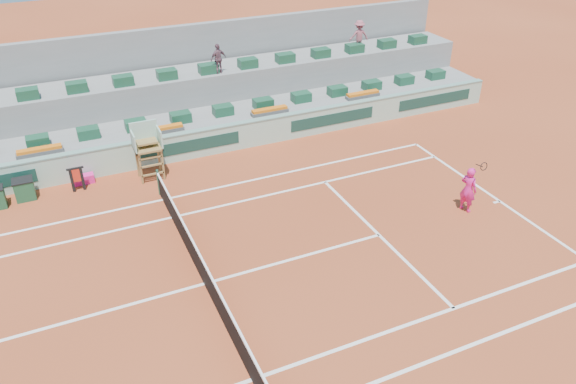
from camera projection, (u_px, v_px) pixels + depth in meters
name	position (u px, v px, depth m)	size (l,w,h in m)	color
ground	(205.00, 284.00, 17.54)	(90.00, 90.00, 0.00)	#943A1C
seating_tier_lower	(134.00, 134.00, 25.60)	(36.00, 4.00, 1.20)	gray
seating_tier_upper	(126.00, 107.00, 26.49)	(36.00, 2.40, 2.60)	gray
stadium_back_wall	(117.00, 78.00, 27.27)	(36.00, 0.40, 4.40)	gray
player_bag	(84.00, 179.00, 22.85)	(0.83, 0.37, 0.37)	#F01F89
spectator_mid	(218.00, 59.00, 26.37)	(0.83, 0.34, 1.41)	#704B57
spectator_right	(359.00, 35.00, 29.45)	(1.03, 0.59, 1.59)	#9B4D58
court_lines	(204.00, 284.00, 17.54)	(23.89, 11.09, 0.01)	white
tennis_net	(203.00, 271.00, 17.27)	(0.10, 11.97, 1.10)	black
advertising_hoarding	(145.00, 153.00, 23.87)	(36.00, 0.34, 1.26)	#9EC6B0
umpire_chair	(147.00, 143.00, 22.61)	(1.10, 0.90, 2.40)	olive
seat_row_lower	(136.00, 125.00, 24.47)	(32.90, 0.60, 0.44)	#18482F
seat_row_upper	(123.00, 80.00, 25.23)	(32.90, 0.60, 0.44)	#18482F
flower_planters	(104.00, 140.00, 23.36)	(26.80, 0.36, 0.28)	#4E4E4E
drink_cooler_a	(24.00, 189.00, 21.70)	(0.76, 0.65, 0.84)	#194B2D
towel_rack	(77.00, 177.00, 22.13)	(0.65, 0.11, 1.03)	black
tennis_player	(468.00, 189.00, 20.75)	(0.60, 0.94, 2.28)	#F01F89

